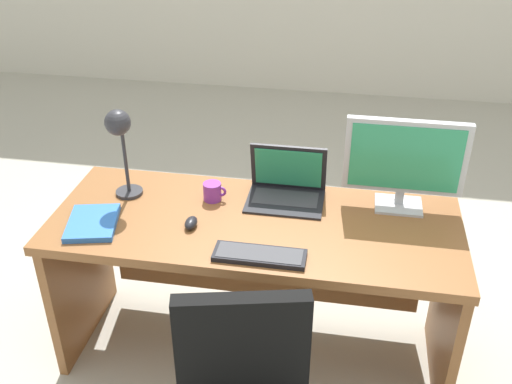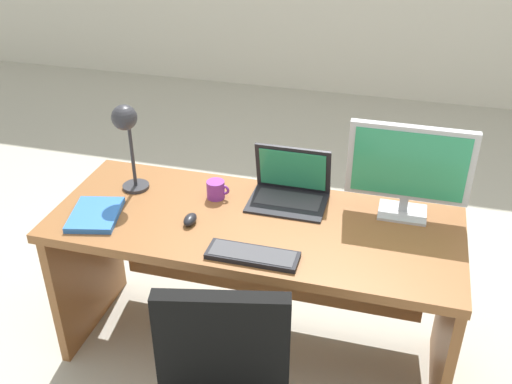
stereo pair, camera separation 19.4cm
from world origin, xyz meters
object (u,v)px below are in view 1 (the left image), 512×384
Objects in this scene: desk at (256,255)px; mouse at (191,223)px; laptop at (287,182)px; coffee_mug at (213,192)px; keyboard at (260,255)px; monitor at (405,160)px; desk_lamp at (120,134)px; book at (93,223)px.

mouse reaches higher than desk.
desk is at bearing -120.36° from laptop.
coffee_mug is at bearing 80.46° from mouse.
keyboard is at bearing -26.89° from mouse.
monitor is 0.92m from mouse.
mouse is at bearing 153.11° from keyboard.
desk_lamp reaches higher than laptop.
desk is at bearing 16.50° from book.
monitor is at bearing 41.20° from keyboard.
desk_lamp is at bearing -174.24° from monitor.
keyboard reaches higher than desk.
monitor is at bearing 16.40° from book.
coffee_mug is (0.04, 0.23, 0.02)m from mouse.
laptop is 0.33m from coffee_mug.
monitor is 1.42× the size of keyboard.
keyboard is 0.35m from mouse.
coffee_mug reaches higher than desk.
desk is 19.66× the size of mouse.
keyboard is at bearing -27.74° from desk_lamp.
desk_lamp reaches higher than mouse.
keyboard is 1.20× the size of book.
monitor is 1.50× the size of laptop.
monitor is 0.74m from keyboard.
desk is 0.78m from desk_lamp.
book is (-0.71, 0.10, 0.00)m from keyboard.
coffee_mug is (-0.80, -0.08, -0.19)m from monitor.
keyboard is at bearing -54.50° from coffee_mug.
desk is at bearing 102.17° from keyboard.
laptop is at bearing 26.21° from book.
laptop is at bearing 179.30° from monitor.
monitor is 0.51m from laptop.
book reaches higher than keyboard.
monitor is 1.31m from book.
book is at bearing -171.57° from mouse.
laptop is 0.47m from mouse.
keyboard is 0.72m from book.
laptop is at bearing 10.21° from desk_lamp.
desk is 0.36m from mouse.
coffee_mug is (0.44, 0.28, 0.03)m from book.
desk_lamp reaches higher than keyboard.
monitor is at bearing 16.29° from desk.
monitor is 1.21× the size of desk_lamp.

